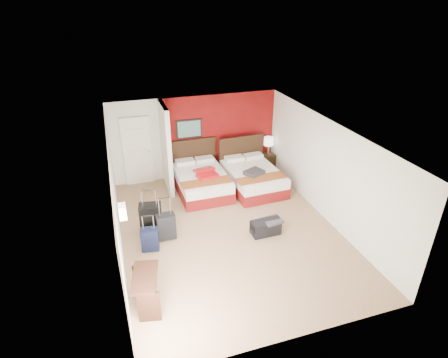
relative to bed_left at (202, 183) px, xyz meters
name	(u,v)px	position (x,y,z in m)	size (l,w,h in m)	color
ground	(229,231)	(0.14, -2.10, -0.29)	(6.50, 6.50, 0.00)	tan
room_walls	(158,167)	(-1.27, -0.68, 0.96)	(5.02, 6.52, 2.50)	silver
red_accent_panel	(220,135)	(0.89, 1.13, 0.96)	(3.50, 0.04, 2.50)	maroon
partition_wall	(166,148)	(-0.86, 0.51, 0.96)	(0.12, 1.20, 2.50)	silver
entry_door	(138,151)	(-1.61, 1.10, 0.73)	(0.82, 0.06, 2.05)	silver
bed_left	(202,183)	(0.00, 0.00, 0.00)	(1.37, 1.96, 0.59)	white
bed_right	(253,179)	(1.48, -0.23, 0.00)	(1.38, 1.98, 0.59)	silver
red_suitcase_open	(206,173)	(0.10, -0.10, 0.34)	(0.55, 0.76, 0.09)	red
jacket_bundle	(254,173)	(1.38, -0.53, 0.36)	(0.49, 0.40, 0.12)	#343338
nightstand	(268,162)	(2.41, 0.82, -0.02)	(0.38, 0.38, 0.54)	black
table_lamp	(269,146)	(2.41, 0.82, 0.52)	(0.31, 0.31, 0.55)	white
suitcase_black	(151,220)	(-1.65, -1.64, 0.09)	(0.51, 0.32, 0.77)	black
suitcase_charcoal	(166,227)	(-1.35, -1.94, 0.02)	(0.42, 0.26, 0.62)	black
suitcase_navy	(150,240)	(-1.76, -2.27, -0.03)	(0.38, 0.23, 0.53)	black
duffel_bag	(265,227)	(0.92, -2.46, -0.12)	(0.68, 0.36, 0.34)	black
jacket_draped	(273,220)	(1.07, -2.51, 0.08)	(0.43, 0.36, 0.06)	#3D3C41
desk	(146,291)	(-2.04, -3.89, 0.06)	(0.43, 0.85, 0.71)	black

